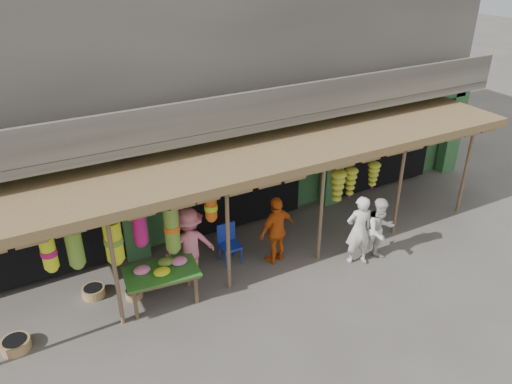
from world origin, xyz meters
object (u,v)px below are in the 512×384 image
flower_table (162,272)px  person_front (359,230)px  blue_chair (228,241)px  person_vendor (277,230)px  person_shopper (189,244)px  person_right (379,230)px

flower_table → person_front: person_front is taller
flower_table → blue_chair: blue_chair is taller
person_vendor → person_shopper: bearing=-21.9°
person_front → person_shopper: size_ratio=0.98×
flower_table → person_vendor: person_vendor is taller
blue_chair → person_vendor: size_ratio=0.56×
person_front → person_shopper: 4.10m
person_front → person_right: size_ratio=1.07×
flower_table → person_right: size_ratio=0.99×
person_right → person_vendor: 2.52m
person_right → person_shopper: 4.63m
person_front → person_shopper: (-3.87, 1.36, 0.02)m
person_shopper → flower_table: bearing=35.4°
person_vendor → person_front: bearing=139.4°
flower_table → person_vendor: 2.98m
person_front → person_right: bearing=174.9°
flower_table → person_shopper: size_ratio=0.91×
flower_table → blue_chair: size_ratio=1.67×
person_vendor → person_shopper: (-2.12, 0.39, 0.03)m
person_front → person_shopper: person_shopper is taller
blue_chair → person_front: bearing=-28.2°
flower_table → person_vendor: size_ratio=0.94×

